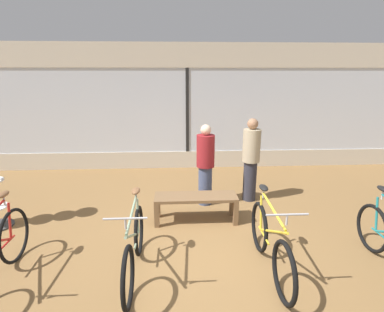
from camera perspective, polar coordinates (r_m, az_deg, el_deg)
ground_plane at (r=4.50m, az=1.24°, el=-17.89°), size 24.00×24.00×0.00m
shop_back_wall at (r=7.81m, az=-0.91°, el=9.41°), size 12.00×0.08×3.20m
bicycle_left at (r=3.96m, az=-10.97°, el=-16.76°), size 0.46×1.69×1.03m
bicycle_right at (r=4.08m, az=14.62°, el=-15.86°), size 0.46×1.73×1.04m
display_bench at (r=5.16m, az=0.74°, el=-8.43°), size 1.40×0.44×0.47m
customer_near_rack at (r=5.68m, az=2.57°, el=-1.47°), size 0.45×0.45×1.57m
customer_by_window at (r=5.95m, az=11.16°, el=-0.46°), size 0.44×0.44×1.65m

